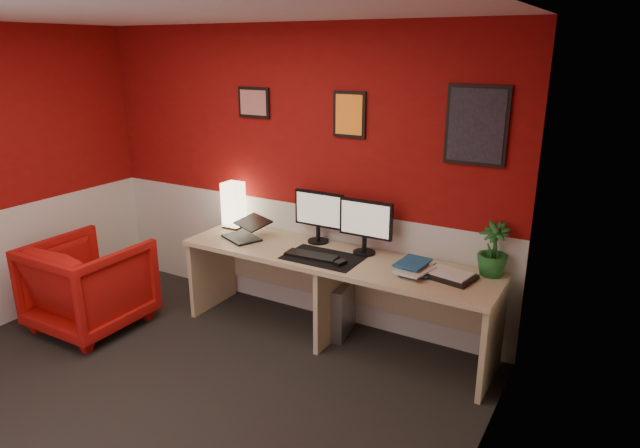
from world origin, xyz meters
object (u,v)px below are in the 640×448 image
at_px(monitor_right, 365,219).
at_px(potted_plant, 493,249).
at_px(desk, 334,298).
at_px(monitor_left, 318,209).
at_px(laptop, 241,227).
at_px(shoji_lamp, 234,206).
at_px(armchair, 90,284).
at_px(pc_tower, 339,307).
at_px(zen_tray, 449,276).

bearing_deg(monitor_right, potted_plant, 3.33).
bearing_deg(desk, potted_plant, 11.35).
bearing_deg(monitor_left, laptop, -156.81).
distance_m(shoji_lamp, armchair, 1.39).
height_order(monitor_left, pc_tower, monitor_left).
relative_size(monitor_right, potted_plant, 1.47).
xyz_separation_m(shoji_lamp, zen_tray, (2.06, -0.16, -0.18)).
bearing_deg(monitor_right, laptop, -168.85).
xyz_separation_m(laptop, monitor_left, (0.61, 0.26, 0.18)).
height_order(monitor_right, pc_tower, monitor_right).
xyz_separation_m(shoji_lamp, armchair, (-0.76, -1.03, -0.54)).
distance_m(shoji_lamp, monitor_right, 1.33).
height_order(shoji_lamp, armchair, shoji_lamp).
height_order(shoji_lamp, pc_tower, shoji_lamp).
bearing_deg(monitor_right, armchair, -154.12).
xyz_separation_m(monitor_right, zen_tray, (0.74, -0.14, -0.28)).
height_order(monitor_left, armchair, monitor_left).
relative_size(monitor_right, pc_tower, 1.29).
relative_size(desk, pc_tower, 5.78).
bearing_deg(shoji_lamp, desk, -9.54).
height_order(zen_tray, pc_tower, zen_tray).
height_order(potted_plant, pc_tower, potted_plant).
height_order(pc_tower, armchair, armchair).
bearing_deg(laptop, zen_tray, 26.04).
relative_size(laptop, armchair, 0.39).
bearing_deg(zen_tray, laptop, -177.84).
bearing_deg(monitor_right, desk, -135.29).
relative_size(desk, shoji_lamp, 6.50).
distance_m(monitor_right, pc_tower, 0.82).
xyz_separation_m(monitor_left, potted_plant, (1.44, 0.01, -0.09)).
xyz_separation_m(desk, potted_plant, (1.17, 0.23, 0.56)).
bearing_deg(pc_tower, potted_plant, -5.11).
height_order(zen_tray, armchair, armchair).
relative_size(desk, monitor_right, 4.48).
bearing_deg(pc_tower, monitor_left, 149.57).
bearing_deg(shoji_lamp, potted_plant, 1.03).
relative_size(monitor_right, zen_tray, 1.66).
relative_size(shoji_lamp, zen_tray, 1.14).
xyz_separation_m(desk, monitor_left, (-0.28, 0.23, 0.66)).
distance_m(monitor_left, monitor_right, 0.46).
height_order(laptop, monitor_right, monitor_right).
xyz_separation_m(monitor_right, potted_plant, (0.99, 0.06, -0.09)).
bearing_deg(shoji_lamp, pc_tower, -3.00).
xyz_separation_m(zen_tray, potted_plant, (0.25, 0.20, 0.18)).
bearing_deg(armchair, pc_tower, -153.14).
xyz_separation_m(monitor_left, monitor_right, (0.46, -0.05, 0.00)).
bearing_deg(shoji_lamp, monitor_left, 2.36).
height_order(laptop, armchair, laptop).
relative_size(potted_plant, pc_tower, 0.88).
bearing_deg(monitor_left, pc_tower, -20.51).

